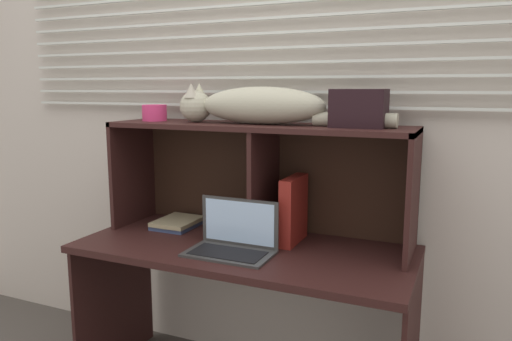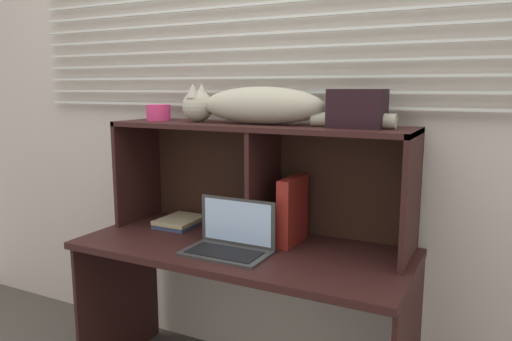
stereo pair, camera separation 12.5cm
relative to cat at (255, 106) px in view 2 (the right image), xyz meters
The scene contains 9 objects.
back_panel_with_blinds 0.22m from the cat, 88.36° to the left, with size 4.40×0.08×2.50m.
desk 0.73m from the cat, 87.34° to the right, with size 1.42×0.63×0.71m.
hutch_shelf_unit 0.24m from the cat, 72.79° to the left, with size 1.35×0.34×0.51m.
cat is the anchor object (origin of this frame).
laptop 0.58m from the cat, 89.78° to the right, with size 0.35×0.21×0.21m.
binder_upright 0.48m from the cat, ahead, with size 0.05×0.23×0.29m, color maroon.
book_stack 0.70m from the cat, behind, with size 0.18×0.23×0.04m.
small_basket 0.52m from the cat, behind, with size 0.12×0.12×0.07m, color #D63671.
storage_box 0.45m from the cat, ahead, with size 0.21×0.14×0.15m, color black.
Camera 2 is at (0.96, -1.55, 1.37)m, focal length 34.20 mm.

